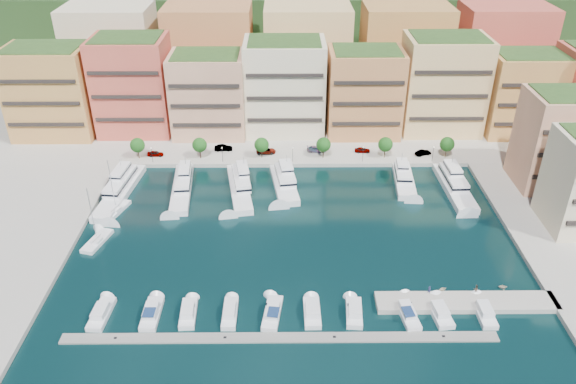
# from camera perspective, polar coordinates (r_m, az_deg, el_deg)

# --- Properties ---
(ground) EXTENTS (400.00, 400.00, 0.00)m
(ground) POSITION_cam_1_polar(r_m,az_deg,el_deg) (118.55, 0.69, -4.30)
(ground) COLOR black
(ground) RESTS_ON ground
(north_quay) EXTENTS (220.00, 64.00, 2.00)m
(north_quay) POSITION_cam_1_polar(r_m,az_deg,el_deg) (173.09, 0.32, 7.50)
(north_quay) COLOR #9E998E
(north_quay) RESTS_ON ground
(hillside) EXTENTS (240.00, 40.00, 58.00)m
(hillside) POSITION_cam_1_polar(r_m,az_deg,el_deg) (218.07, 0.17, 12.44)
(hillside) COLOR #173515
(hillside) RESTS_ON ground
(south_pontoon) EXTENTS (72.00, 2.20, 0.35)m
(south_pontoon) POSITION_cam_1_polar(r_m,az_deg,el_deg) (95.46, -0.84, -14.65)
(south_pontoon) COLOR gray
(south_pontoon) RESTS_ON ground
(finger_pier) EXTENTS (32.00, 5.00, 2.00)m
(finger_pier) POSITION_cam_1_polar(r_m,az_deg,el_deg) (106.23, 17.62, -10.83)
(finger_pier) COLOR #9E998E
(finger_pier) RESTS_ON ground
(apartment_0) EXTENTS (22.00, 16.50, 24.80)m
(apartment_0) POSITION_cam_1_polar(r_m,az_deg,el_deg) (169.49, -22.85, 9.41)
(apartment_0) COLOR #BD7E45
(apartment_0) RESTS_ON north_quay
(apartment_1) EXTENTS (20.00, 16.50, 26.80)m
(apartment_1) POSITION_cam_1_polar(r_m,az_deg,el_deg) (163.97, -15.45, 10.43)
(apartment_1) COLOR #CE5844
(apartment_1) RESTS_ON north_quay
(apartment_2) EXTENTS (20.00, 15.50, 22.80)m
(apartment_2) POSITION_cam_1_polar(r_m,az_deg,el_deg) (158.73, -8.06, 9.80)
(apartment_2) COLOR #E6A780
(apartment_2) RESTS_ON north_quay
(apartment_3) EXTENTS (22.00, 16.50, 25.80)m
(apartment_3) POSITION_cam_1_polar(r_m,az_deg,el_deg) (158.71, -0.35, 10.68)
(apartment_3) COLOR beige
(apartment_3) RESTS_ON north_quay
(apartment_4) EXTENTS (20.00, 15.50, 23.80)m
(apartment_4) POSITION_cam_1_polar(r_m,az_deg,el_deg) (158.72, 7.74, 10.02)
(apartment_4) COLOR #BD7947
(apartment_4) RESTS_ON north_quay
(apartment_5) EXTENTS (22.00, 16.50, 26.80)m
(apartment_5) POSITION_cam_1_polar(r_m,az_deg,el_deg) (164.56, 15.43, 10.50)
(apartment_5) COLOR #E8BF7B
(apartment_5) RESTS_ON north_quay
(apartment_6) EXTENTS (20.00, 15.50, 22.80)m
(apartment_6) POSITION_cam_1_polar(r_m,az_deg,el_deg) (170.68, 22.72, 9.22)
(apartment_6) COLOR #BD7E45
(apartment_6) RESTS_ON north_quay
(apartment_east_a) EXTENTS (18.00, 14.50, 22.80)m
(apartment_east_a) POSITION_cam_1_polar(r_m,az_deg,el_deg) (144.69, 26.03, 4.79)
(apartment_east_a) COLOR #E6A780
(apartment_east_a) RESTS_ON east_quay
(backblock_0) EXTENTS (26.00, 18.00, 30.00)m
(backblock_0) POSITION_cam_1_polar(r_m,az_deg,el_deg) (186.57, -17.32, 13.10)
(backblock_0) COLOR beige
(backblock_0) RESTS_ON north_quay
(backblock_1) EXTENTS (26.00, 18.00, 30.00)m
(backblock_1) POSITION_cam_1_polar(r_m,az_deg,el_deg) (180.37, -7.91, 13.59)
(backblock_1) COLOR #BD7947
(backblock_1) RESTS_ON north_quay
(backblock_2) EXTENTS (26.00, 18.00, 30.00)m
(backblock_2) POSITION_cam_1_polar(r_m,az_deg,el_deg) (179.06, 1.94, 13.73)
(backblock_2) COLOR #E8BF7B
(backblock_2) RESTS_ON north_quay
(backblock_3) EXTENTS (26.00, 18.00, 30.00)m
(backblock_3) POSITION_cam_1_polar(r_m,az_deg,el_deg) (182.73, 11.65, 13.48)
(backblock_3) COLOR #BD7E45
(backblock_3) RESTS_ON north_quay
(backblock_4) EXTENTS (26.00, 18.00, 30.00)m
(backblock_4) POSITION_cam_1_polar(r_m,az_deg,el_deg) (191.09, 20.72, 12.92)
(backblock_4) COLOR #CE5844
(backblock_4) RESTS_ON north_quay
(tree_0) EXTENTS (3.80, 3.80, 5.65)m
(tree_0) POSITION_cam_1_polar(r_m,az_deg,el_deg) (150.01, -15.05, 4.61)
(tree_0) COLOR #473323
(tree_0) RESTS_ON north_quay
(tree_1) EXTENTS (3.80, 3.80, 5.65)m
(tree_1) POSITION_cam_1_polar(r_m,az_deg,el_deg) (146.79, -8.97, 4.74)
(tree_1) COLOR #473323
(tree_1) RESTS_ON north_quay
(tree_2) EXTENTS (3.80, 3.80, 5.65)m
(tree_2) POSITION_cam_1_polar(r_m,az_deg,el_deg) (145.27, -2.70, 4.81)
(tree_2) COLOR #473323
(tree_2) RESTS_ON north_quay
(tree_3) EXTENTS (3.80, 3.80, 5.65)m
(tree_3) POSITION_cam_1_polar(r_m,az_deg,el_deg) (145.50, 3.63, 4.82)
(tree_3) COLOR #473323
(tree_3) RESTS_ON north_quay
(tree_4) EXTENTS (3.80, 3.80, 5.65)m
(tree_4) POSITION_cam_1_polar(r_m,az_deg,el_deg) (147.48, 9.86, 4.78)
(tree_4) COLOR #473323
(tree_4) RESTS_ON north_quay
(tree_5) EXTENTS (3.80, 3.80, 5.65)m
(tree_5) POSITION_cam_1_polar(r_m,az_deg,el_deg) (151.14, 15.86, 4.69)
(tree_5) COLOR #473323
(tree_5) RESTS_ON north_quay
(lamppost_0) EXTENTS (0.30, 0.30, 4.20)m
(lamppost_0) POSITION_cam_1_polar(r_m,az_deg,el_deg) (147.43, -13.69, 3.93)
(lamppost_0) COLOR black
(lamppost_0) RESTS_ON north_quay
(lamppost_1) EXTENTS (0.30, 0.30, 4.20)m
(lamppost_1) POSITION_cam_1_polar(r_m,az_deg,el_deg) (144.36, -6.70, 4.04)
(lamppost_1) COLOR black
(lamppost_1) RESTS_ON north_quay
(lamppost_2) EXTENTS (0.30, 0.30, 4.20)m
(lamppost_2) POSITION_cam_1_polar(r_m,az_deg,el_deg) (143.50, 0.48, 4.10)
(lamppost_2) COLOR black
(lamppost_2) RESTS_ON north_quay
(lamppost_3) EXTENTS (0.30, 0.30, 4.20)m
(lamppost_3) POSITION_cam_1_polar(r_m,az_deg,el_deg) (144.89, 7.63, 4.08)
(lamppost_3) COLOR black
(lamppost_3) RESTS_ON north_quay
(lamppost_4) EXTENTS (0.30, 0.30, 4.20)m
(lamppost_4) POSITION_cam_1_polar(r_m,az_deg,el_deg) (148.47, 14.55, 4.01)
(lamppost_4) COLOR black
(lamppost_4) RESTS_ON north_quay
(yacht_0) EXTENTS (7.18, 25.42, 7.30)m
(yacht_0) POSITION_cam_1_polar(r_m,az_deg,el_deg) (138.21, -16.64, 0.37)
(yacht_0) COLOR white
(yacht_0) RESTS_ON ground
(yacht_1) EXTENTS (6.06, 22.63, 7.30)m
(yacht_1) POSITION_cam_1_polar(r_m,az_deg,el_deg) (135.96, -10.68, 0.61)
(yacht_1) COLOR white
(yacht_1) RESTS_ON ground
(yacht_2) EXTENTS (7.80, 22.55, 7.30)m
(yacht_2) POSITION_cam_1_polar(r_m,az_deg,el_deg) (134.25, -4.94, 0.71)
(yacht_2) COLOR white
(yacht_2) RESTS_ON ground
(yacht_3) EXTENTS (7.42, 18.91, 7.30)m
(yacht_3) POSITION_cam_1_polar(r_m,az_deg,el_deg) (135.32, -0.39, 1.09)
(yacht_3) COLOR white
(yacht_3) RESTS_ON ground
(yacht_5) EXTENTS (5.62, 16.25, 7.30)m
(yacht_5) POSITION_cam_1_polar(r_m,az_deg,el_deg) (139.37, 11.68, 1.34)
(yacht_5) COLOR white
(yacht_5) RESTS_ON ground
(yacht_6) EXTENTS (5.64, 22.16, 7.30)m
(yacht_6) POSITION_cam_1_polar(r_m,az_deg,el_deg) (139.90, 16.50, 0.78)
(yacht_6) COLOR white
(yacht_6) RESTS_ON ground
(cruiser_0) EXTENTS (3.31, 8.09, 2.55)m
(cruiser_0) POSITION_cam_1_polar(r_m,az_deg,el_deg) (103.92, -18.44, -11.68)
(cruiser_0) COLOR white
(cruiser_0) RESTS_ON ground
(cruiser_1) EXTENTS (2.89, 8.06, 2.66)m
(cruiser_1) POSITION_cam_1_polar(r_m,az_deg,el_deg) (101.58, -13.68, -11.93)
(cruiser_1) COLOR white
(cruiser_1) RESTS_ON ground
(cruiser_2) EXTENTS (2.99, 7.36, 2.55)m
(cruiser_2) POSITION_cam_1_polar(r_m,az_deg,el_deg) (100.38, -10.10, -12.07)
(cruiser_2) COLOR white
(cruiser_2) RESTS_ON ground
(cruiser_3) EXTENTS (2.50, 7.63, 2.55)m
(cruiser_3) POSITION_cam_1_polar(r_m,az_deg,el_deg) (99.43, -5.91, -12.17)
(cruiser_3) COLOR white
(cruiser_3) RESTS_ON ground
(cruiser_4) EXTENTS (3.76, 8.65, 2.66)m
(cruiser_4) POSITION_cam_1_polar(r_m,az_deg,el_deg) (98.96, -1.59, -12.21)
(cruiser_4) COLOR white
(cruiser_4) RESTS_ON ground
(cruiser_5) EXTENTS (2.91, 7.36, 2.55)m
(cruiser_5) POSITION_cam_1_polar(r_m,az_deg,el_deg) (99.09, 2.46, -12.18)
(cruiser_5) COLOR white
(cruiser_5) RESTS_ON ground
(cruiser_6) EXTENTS (3.26, 7.49, 2.55)m
(cruiser_6) POSITION_cam_1_polar(r_m,az_deg,el_deg) (99.70, 6.73, -12.09)
(cruiser_6) COLOR white
(cruiser_6) RESTS_ON ground
(cruiser_7) EXTENTS (3.68, 8.99, 2.66)m
(cruiser_7) POSITION_cam_1_polar(r_m,az_deg,el_deg) (101.16, 11.98, -11.89)
(cruiser_7) COLOR white
(cruiser_7) RESTS_ON ground
(cruiser_8) EXTENTS (3.74, 8.00, 2.55)m
(cruiser_8) POSITION_cam_1_polar(r_m,az_deg,el_deg) (102.52, 15.13, -11.72)
(cruiser_8) COLOR white
(cruiser_8) RESTS_ON ground
(cruiser_9) EXTENTS (2.74, 7.91, 2.55)m
(cruiser_9) POSITION_cam_1_polar(r_m,az_deg,el_deg) (104.79, 19.27, -11.45)
(cruiser_9) COLOR white
(cruiser_9) RESTS_ON ground
(sailboat_1) EXTENTS (4.95, 8.86, 13.20)m
(sailboat_1) POSITION_cam_1_polar(r_m,az_deg,el_deg) (122.30, -18.81, -4.79)
(sailboat_1) COLOR white
(sailboat_1) RESTS_ON ground
(sailboat_2) EXTENTS (5.18, 8.73, 13.20)m
(sailboat_2) POSITION_cam_1_polar(r_m,az_deg,el_deg) (131.46, -17.05, -1.81)
(sailboat_2) COLOR white
(sailboat_2) RESTS_ON ground
(tender_1) EXTENTS (2.00, 1.88, 0.84)m
(tender_1) POSITION_cam_1_polar(r_m,az_deg,el_deg) (107.70, 15.43, -9.48)
(tender_1) COLOR beige
(tender_1) RESTS_ON ground
(tender_3) EXTENTS (1.79, 1.58, 0.89)m
(tender_3) POSITION_cam_1_polar(r_m,az_deg,el_deg) (111.62, 20.98, -8.96)
(tender_3) COLOR beige
(tender_3) RESTS_ON ground
(car_0) EXTENTS (4.14, 1.70, 1.40)m
(car_0) POSITION_cam_1_polar(r_m,az_deg,el_deg) (151.46, -13.32, 3.82)
(car_0) COLOR gray
(car_0) RESTS_ON north_quay
(car_1) EXTENTS (4.82, 1.87, 1.57)m
(car_1) POSITION_cam_1_polar(r_m,az_deg,el_deg) (151.25, -6.59, 4.48)
(car_1) COLOR gray
(car_1) RESTS_ON north_quay
(car_2) EXTENTS (5.21, 2.43, 1.44)m
(car_2) POSITION_cam_1_polar(r_m,az_deg,el_deg) (148.98, -2.24, 4.21)
(car_2) COLOR gray
(car_2) RESTS_ON north_quay
(car_3) EXTENTS (5.16, 2.11, 1.49)m
(car_3) POSITION_cam_1_polar(r_m,az_deg,el_deg) (149.93, 2.92, 4.39)
(car_3) COLOR gray
(car_3) RESTS_ON north_quay
(car_4) EXTENTS (4.08, 1.72, 1.38)m
(car_4) POSITION_cam_1_polar(r_m,az_deg,el_deg) (150.69, 7.57, 4.27)
(car_4) COLOR gray
(car_4) RESTS_ON north_quay
(car_5) EXTENTS (4.51, 2.99, 1.41)m
(car_5) POSITION_cam_1_polar(r_m,az_deg,el_deg) (152.07, 13.56, 3.90)
(car_5) COLOR gray
(car_5) RESTS_ON north_quay
(person_0) EXTENTS (0.68, 0.64, 1.55)m
(person_0) POSITION_cam_1_polar(r_m,az_deg,el_deg) (104.80, 14.16, -9.59)
(person_0) COLOR navy
(person_0) RESTS_ON finger_pier
(person_1) EXTENTS (0.95, 0.79, 1.77)m
(person_1) POSITION_cam_1_polar(r_m,az_deg,el_deg) (107.11, 18.53, -9.30)
(person_1) COLOR #4B3A2D
(person_1) RESTS_ON finger_pier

